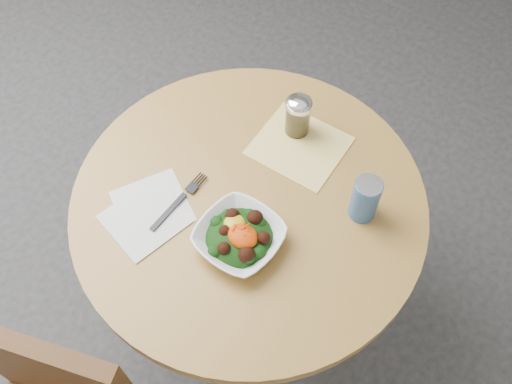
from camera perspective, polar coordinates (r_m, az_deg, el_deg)
ground at (r=2.11m, az=-0.50°, el=-11.33°), size 6.00×6.00×0.00m
table at (r=1.61m, az=-0.65°, el=-4.36°), size 0.90×0.90×0.75m
cloth_napkin at (r=1.53m, az=4.35°, el=4.63°), size 0.23×0.22×0.00m
paper_napkins at (r=1.44m, az=-10.74°, el=-2.03°), size 0.23×0.26×0.00m
salad_bowl at (r=1.35m, az=-1.68°, el=-4.50°), size 0.21×0.21×0.07m
fork at (r=1.44m, az=-7.57°, el=-0.76°), size 0.03×0.20×0.00m
spice_shaker at (r=1.52m, az=4.21°, el=7.63°), size 0.07×0.07×0.13m
beverage_can at (r=1.38m, az=10.87°, el=-0.68°), size 0.07×0.07×0.13m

